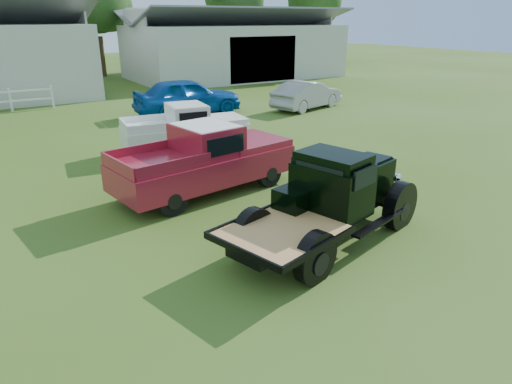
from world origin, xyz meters
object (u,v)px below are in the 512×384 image
white_pickup (185,129)px  vintage_flatbed (328,199)px  misc_car_blue (188,96)px  red_pickup (204,159)px  misc_car_grey (307,95)px

white_pickup → vintage_flatbed: bearing=-85.2°
white_pickup → misc_car_blue: misc_car_blue is taller
vintage_flatbed → red_pickup: 4.22m
misc_car_blue → vintage_flatbed: bearing=170.5°
vintage_flatbed → misc_car_blue: 14.78m
red_pickup → misc_car_blue: size_ratio=0.99×
misc_car_blue → white_pickup: bearing=158.3°
red_pickup → misc_car_grey: red_pickup is taller
vintage_flatbed → white_pickup: (0.30, 8.22, -0.15)m
vintage_flatbed → red_pickup: bearing=87.4°
white_pickup → misc_car_blue: bearing=72.6°
white_pickup → misc_car_blue: (2.81, 6.22, 0.07)m
misc_car_blue → misc_car_grey: bearing=-105.1°
vintage_flatbed → misc_car_grey: 15.49m
vintage_flatbed → white_pickup: bearing=72.8°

